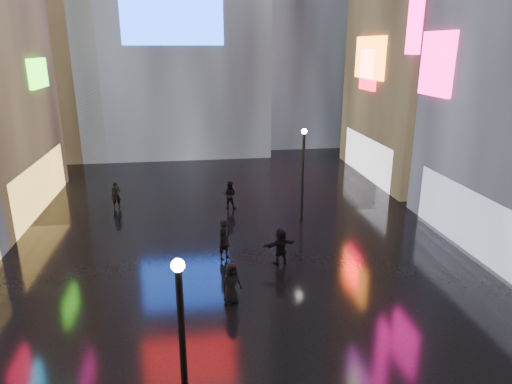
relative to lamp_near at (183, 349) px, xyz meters
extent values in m
plane|color=black|center=(2.41, 12.94, -2.94)|extent=(140.00, 140.00, 0.00)
cube|color=#FFC659|center=(-8.69, 18.94, -1.44)|extent=(0.20, 10.00, 3.00)
cube|color=#44F31B|center=(-8.44, 20.76, 4.97)|extent=(0.25, 3.00, 1.71)
cube|color=white|center=(13.51, 9.94, -1.44)|extent=(0.20, 9.00, 3.00)
cube|color=#FF0C7F|center=(13.26, 14.07, 5.64)|extent=(0.25, 2.99, 3.26)
cube|color=white|center=(13.51, 22.94, -1.44)|extent=(0.20, 9.00, 3.00)
cube|color=orange|center=(13.26, 23.26, 5.71)|extent=(0.25, 4.92, 2.91)
cube|color=#FF0C2B|center=(13.26, 23.38, 4.90)|extent=(0.25, 2.63, 2.87)
cube|color=#194CFF|center=(-0.59, 29.84, 9.06)|extent=(8.00, 0.20, 5.00)
cube|color=black|center=(-11.59, 34.94, 10.06)|extent=(10.00, 10.00, 26.00)
cylinder|color=black|center=(0.00, 0.00, -0.44)|extent=(0.16, 0.16, 5.00)
sphere|color=white|center=(0.00, 0.00, 2.11)|extent=(0.30, 0.30, 0.30)
cylinder|color=black|center=(6.54, 15.04, -0.44)|extent=(0.16, 0.16, 5.00)
sphere|color=white|center=(6.54, 15.04, 2.11)|extent=(0.30, 0.30, 0.30)
imported|color=black|center=(1.70, 6.62, -2.12)|extent=(0.95, 0.81, 1.65)
imported|color=black|center=(4.21, 9.57, -2.09)|extent=(1.65, 0.87, 1.70)
imported|color=black|center=(1.74, 10.52, -2.00)|extent=(0.81, 0.81, 1.90)
imported|color=black|center=(2.61, 17.36, -2.10)|extent=(1.00, 0.90, 1.69)
imported|color=black|center=(1.70, 6.62, -0.87)|extent=(1.31, 1.31, 0.86)
imported|color=black|center=(-4.24, 18.44, -2.14)|extent=(0.65, 0.50, 1.60)
camera|label=1|loc=(0.38, -8.89, 6.56)|focal=32.00mm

